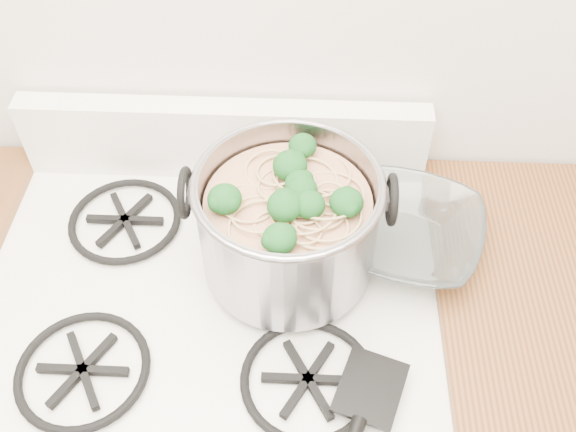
{
  "coord_description": "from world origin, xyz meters",
  "views": [
    {
      "loc": [
        0.16,
        0.67,
        1.79
      ],
      "look_at": [
        0.13,
        1.33,
        1.04
      ],
      "focal_mm": 40.0,
      "sensor_mm": 36.0,
      "label": 1
    }
  ],
  "objects_px": {
    "gas_range": "(228,416)",
    "spatula": "(371,385)",
    "stock_pot": "(288,224)",
    "glass_bowl": "(405,239)"
  },
  "relations": [
    {
      "from": "stock_pot",
      "to": "spatula",
      "type": "bearing_deg",
      "value": -60.42
    },
    {
      "from": "gas_range",
      "to": "stock_pot",
      "type": "distance_m",
      "value": 0.6
    },
    {
      "from": "gas_range",
      "to": "stock_pot",
      "type": "height_order",
      "value": "stock_pot"
    },
    {
      "from": "gas_range",
      "to": "spatula",
      "type": "bearing_deg",
      "value": -31.96
    },
    {
      "from": "stock_pot",
      "to": "spatula",
      "type": "height_order",
      "value": "stock_pot"
    },
    {
      "from": "stock_pot",
      "to": "spatula",
      "type": "distance_m",
      "value": 0.28
    },
    {
      "from": "spatula",
      "to": "glass_bowl",
      "type": "relative_size",
      "value": 3.06
    },
    {
      "from": "stock_pot",
      "to": "glass_bowl",
      "type": "height_order",
      "value": "stock_pot"
    },
    {
      "from": "spatula",
      "to": "glass_bowl",
      "type": "xyz_separation_m",
      "value": [
        0.07,
        0.27,
        0.0
      ]
    },
    {
      "from": "gas_range",
      "to": "stock_pot",
      "type": "relative_size",
      "value": 2.84
    }
  ]
}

